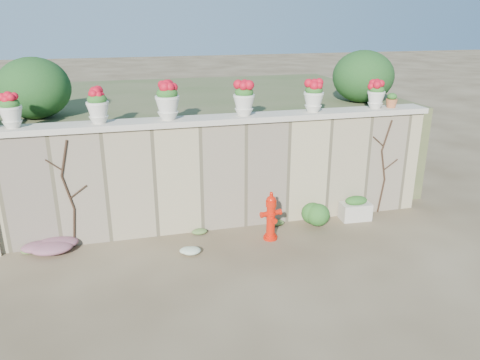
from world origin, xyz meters
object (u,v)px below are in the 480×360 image
object	(u,v)px
planter_box	(355,209)
fire_hydrant	(271,216)
urn_pot_0	(10,111)
terracotta_pot	(392,101)

from	to	relation	value
planter_box	fire_hydrant	bearing A→B (deg)	-165.02
urn_pot_0	terracotta_pot	size ratio (longest dim) A/B	2.07
fire_hydrant	terracotta_pot	bearing A→B (deg)	8.10
fire_hydrant	planter_box	world-z (taller)	fire_hydrant
terracotta_pot	urn_pot_0	bearing A→B (deg)	180.00
fire_hydrant	planter_box	xyz separation A→B (m)	(1.88, 0.39, -0.23)
planter_box	terracotta_pot	size ratio (longest dim) A/B	2.21
fire_hydrant	urn_pot_0	distance (m)	4.60
urn_pot_0	terracotta_pot	distance (m)	6.79
urn_pot_0	terracotta_pot	xyz separation A→B (m)	(6.79, 0.00, -0.15)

